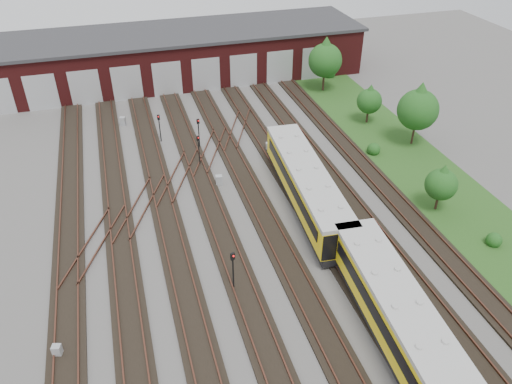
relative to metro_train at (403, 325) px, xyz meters
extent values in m
plane|color=#464341|center=(-6.00, 9.71, -2.10)|extent=(120.00, 120.00, 0.00)
cube|color=black|center=(-20.00, 9.71, -2.01)|extent=(2.40, 70.00, 0.18)
cube|color=#532E21|center=(-20.72, 9.71, -1.85)|extent=(0.10, 70.00, 0.15)
cube|color=#532E21|center=(-19.28, 9.71, -1.85)|extent=(0.10, 70.00, 0.15)
cube|color=black|center=(-16.00, 9.71, -2.01)|extent=(2.40, 70.00, 0.18)
cube|color=#532E21|center=(-16.72, 9.71, -1.85)|extent=(0.10, 70.00, 0.15)
cube|color=#532E21|center=(-15.28, 9.71, -1.85)|extent=(0.10, 70.00, 0.15)
cube|color=black|center=(-12.00, 9.71, -2.01)|extent=(2.40, 70.00, 0.18)
cube|color=#532E21|center=(-12.72, 9.71, -1.85)|extent=(0.10, 70.00, 0.15)
cube|color=#532E21|center=(-11.28, 9.71, -1.85)|extent=(0.10, 70.00, 0.15)
cube|color=black|center=(-8.00, 9.71, -2.01)|extent=(2.40, 70.00, 0.18)
cube|color=#532E21|center=(-8.72, 9.71, -1.85)|extent=(0.10, 70.00, 0.15)
cube|color=#532E21|center=(-7.28, 9.71, -1.85)|extent=(0.10, 70.00, 0.15)
cube|color=black|center=(-4.00, 9.71, -2.01)|extent=(2.40, 70.00, 0.18)
cube|color=#532E21|center=(-4.72, 9.71, -1.85)|extent=(0.10, 70.00, 0.15)
cube|color=#532E21|center=(-3.28, 9.71, -1.85)|extent=(0.10, 70.00, 0.15)
cube|color=black|center=(0.00, 9.71, -2.01)|extent=(2.40, 70.00, 0.18)
cube|color=#532E21|center=(-0.72, 9.71, -1.85)|extent=(0.10, 70.00, 0.15)
cube|color=#532E21|center=(0.72, 9.71, -1.85)|extent=(0.10, 70.00, 0.15)
cube|color=black|center=(4.00, 9.71, -2.01)|extent=(2.40, 70.00, 0.18)
cube|color=#532E21|center=(3.28, 9.71, -1.85)|extent=(0.10, 70.00, 0.15)
cube|color=#532E21|center=(4.72, 9.71, -1.85)|extent=(0.10, 70.00, 0.15)
cube|color=black|center=(8.00, 9.71, -2.01)|extent=(2.40, 70.00, 0.18)
cube|color=#532E21|center=(7.28, 9.71, -1.85)|extent=(0.10, 70.00, 0.15)
cube|color=#532E21|center=(8.72, 9.71, -1.85)|extent=(0.10, 70.00, 0.15)
cube|color=#532E21|center=(-14.00, 19.71, -1.85)|extent=(5.40, 9.62, 0.15)
cube|color=#532E21|center=(-10.00, 23.71, -1.85)|extent=(5.40, 9.62, 0.15)
cube|color=#532E21|center=(-6.00, 27.71, -1.85)|extent=(5.40, 9.62, 0.15)
cube|color=#532E21|center=(-18.00, 15.71, -1.85)|extent=(5.40, 9.62, 0.15)
cube|color=#532E21|center=(-2.00, 31.71, -1.85)|extent=(5.40, 9.62, 0.15)
cube|color=#4B1213|center=(-6.00, 49.71, 0.90)|extent=(50.00, 12.00, 6.00)
cube|color=#2E2E31|center=(-6.00, 49.71, 4.05)|extent=(51.00, 12.50, 0.40)
cube|color=#AFB1B5|center=(-23.00, 43.69, 0.10)|extent=(3.60, 0.12, 4.40)
cube|color=#AFB1B5|center=(-18.00, 43.69, 0.10)|extent=(3.60, 0.12, 4.40)
cube|color=#AFB1B5|center=(-13.00, 43.69, 0.10)|extent=(3.60, 0.12, 4.40)
cube|color=#AFB1B5|center=(-8.00, 43.69, 0.10)|extent=(3.60, 0.12, 4.40)
cube|color=#AFB1B5|center=(-3.00, 43.69, 0.10)|extent=(3.60, 0.12, 4.40)
cube|color=#AFB1B5|center=(2.00, 43.69, 0.10)|extent=(3.60, 0.12, 4.40)
cube|color=#AFB1B5|center=(7.00, 43.69, 0.10)|extent=(3.60, 0.12, 4.40)
cube|color=#AFB1B5|center=(12.00, 43.69, 0.10)|extent=(3.60, 0.12, 4.40)
cube|color=#204717|center=(13.00, 19.71, -2.08)|extent=(8.00, 55.00, 0.05)
cube|color=black|center=(0.00, 0.00, -1.44)|extent=(3.77, 16.89, 0.67)
cube|color=yellow|center=(0.00, 0.00, 0.13)|extent=(4.10, 16.91, 2.46)
cube|color=#B0AFAB|center=(0.00, 0.00, 1.52)|extent=(4.21, 16.92, 0.33)
cube|color=black|center=(-1.47, 0.11, 0.40)|extent=(1.13, 14.70, 0.95)
cube|color=black|center=(1.47, -0.11, 0.40)|extent=(1.13, 14.70, 0.95)
cube|color=black|center=(0.00, 16.00, -1.44)|extent=(3.77, 16.89, 0.67)
cube|color=yellow|center=(0.00, 16.00, 0.13)|extent=(4.10, 16.91, 2.46)
cube|color=#B0AFAB|center=(0.00, 16.00, 1.52)|extent=(4.21, 16.92, 0.33)
cube|color=black|center=(-1.47, 16.11, 0.40)|extent=(1.13, 14.70, 0.95)
cube|color=black|center=(1.47, 15.89, 0.40)|extent=(1.13, 14.70, 0.95)
cylinder|color=black|center=(-8.61, 7.95, -0.73)|extent=(0.11, 0.11, 2.75)
cube|color=black|center=(-8.61, 7.95, 0.93)|extent=(0.33, 0.26, 0.57)
sphere|color=red|center=(-8.61, 7.84, 1.04)|extent=(0.14, 0.14, 0.14)
cylinder|color=black|center=(-7.58, 25.45, -0.72)|extent=(0.10, 0.10, 2.77)
cube|color=black|center=(-7.58, 25.45, 0.92)|extent=(0.29, 0.21, 0.52)
sphere|color=red|center=(-7.58, 25.34, 1.03)|extent=(0.12, 0.12, 0.12)
cylinder|color=black|center=(-10.62, 31.58, -0.81)|extent=(0.11, 0.11, 2.58)
cube|color=black|center=(-10.62, 31.58, 0.75)|extent=(0.29, 0.19, 0.55)
sphere|color=red|center=(-10.62, 31.47, 0.86)|extent=(0.13, 0.13, 0.13)
cylinder|color=black|center=(-6.90, 28.94, -0.69)|extent=(0.10, 0.10, 2.83)
cube|color=black|center=(-6.90, 28.94, 0.99)|extent=(0.30, 0.25, 0.52)
sphere|color=red|center=(-6.90, 28.83, 1.10)|extent=(0.12, 0.12, 0.12)
cube|color=#96999B|center=(-20.48, 5.45, -1.66)|extent=(0.64, 0.58, 0.90)
cube|color=#96999B|center=(-14.27, 36.68, -1.60)|extent=(0.75, 0.69, 1.01)
cube|color=#96999B|center=(-6.55, 21.39, -1.59)|extent=(0.67, 0.59, 1.02)
cube|color=#96999B|center=(-0.10, 26.45, -1.68)|extent=(0.62, 0.56, 0.86)
cube|color=#96999B|center=(2.66, 26.38, -1.57)|extent=(0.75, 0.67, 1.06)
cylinder|color=#322016|center=(11.65, 39.58, -1.00)|extent=(0.27, 0.27, 2.20)
sphere|color=#144915|center=(11.65, 39.58, 1.93)|extent=(4.28, 4.28, 4.28)
cone|color=#144915|center=(11.65, 39.58, 3.46)|extent=(3.67, 3.67, 3.06)
cylinder|color=#322016|center=(12.80, 29.36, -1.38)|extent=(0.23, 0.23, 1.45)
sphere|color=#144915|center=(12.80, 29.36, 0.55)|extent=(2.82, 2.82, 2.82)
cone|color=#144915|center=(12.80, 29.36, 1.56)|extent=(2.42, 2.42, 2.01)
cylinder|color=#322016|center=(15.03, 23.32, -1.02)|extent=(0.22, 0.22, 2.17)
sphere|color=#144915|center=(15.03, 23.32, 1.88)|extent=(4.23, 4.23, 4.23)
cone|color=#144915|center=(15.03, 23.32, 3.39)|extent=(3.62, 3.62, 3.02)
cylinder|color=#322016|center=(10.74, 12.24, -1.40)|extent=(0.22, 0.22, 1.41)
sphere|color=#144915|center=(10.74, 12.24, 0.48)|extent=(2.74, 2.74, 2.74)
cone|color=#144915|center=(10.74, 12.24, 1.46)|extent=(2.35, 2.35, 1.96)
sphere|color=#144915|center=(12.41, 6.75, -1.48)|extent=(1.25, 1.25, 1.25)
sphere|color=#144915|center=(10.14, 22.64, -1.43)|extent=(1.35, 1.35, 1.35)
sphere|color=#144915|center=(14.37, 43.72, -1.26)|extent=(1.69, 1.69, 1.69)
camera|label=1|loc=(-14.40, -17.11, 23.74)|focal=35.00mm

